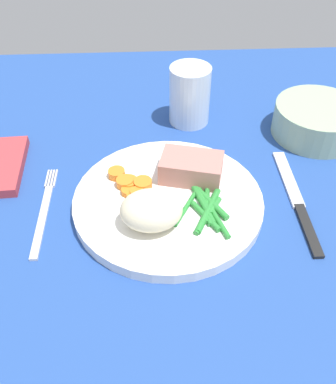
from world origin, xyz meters
TOP-DOWN VIEW (x-y plane):
  - dining_table at (0.00, 0.00)cm, footprint 120.00×90.00cm
  - dinner_plate at (-1.57, -2.67)cm, footprint 25.33×25.33cm
  - meat_portion at (1.85, 1.32)cm, footprint 9.37×7.16cm
  - mashed_potatoes at (-3.85, -7.23)cm, footprint 7.66×6.19cm
  - carrot_slices at (-6.53, -0.52)cm, footprint 6.05×6.84cm
  - green_beans at (3.11, -4.98)cm, footprint 7.26×10.64cm
  - fork at (-18.13, -2.93)cm, footprint 1.44×16.60cm
  - knife at (16.05, -2.96)cm, footprint 1.70×20.50cm
  - water_glass at (3.06, 17.95)cm, footprint 6.68×6.68cm
  - salad_bowl at (23.24, 13.01)cm, footprint 13.93×13.93cm

SIDE VIEW (x-z plane):
  - dining_table at x=0.00cm, z-range 0.00..2.00cm
  - knife at x=16.05cm, z-range 1.88..2.52cm
  - fork at x=-18.13cm, z-range 2.00..2.40cm
  - dinner_plate at x=-1.57cm, z-range 2.00..3.60cm
  - green_beans at x=3.11cm, z-range 3.55..4.41cm
  - carrot_slices at x=-6.53cm, z-range 3.50..4.74cm
  - salad_bowl at x=23.24cm, z-range 2.32..7.40cm
  - meat_portion at x=1.85cm, z-range 3.60..6.95cm
  - mashed_potatoes at x=-3.85cm, z-range 3.60..8.24cm
  - water_glass at x=3.06cm, z-range 1.32..10.98cm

